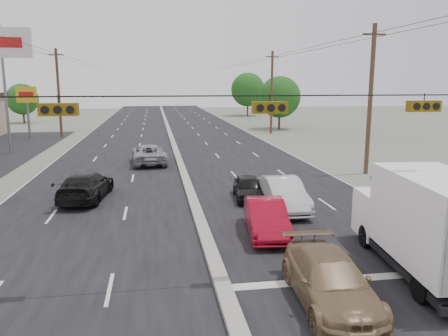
{
  "coord_description": "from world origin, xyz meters",
  "views": [
    {
      "loc": [
        -1.92,
        -12.68,
        6.16
      ],
      "look_at": [
        1.32,
        7.41,
        2.2
      ],
      "focal_mm": 35.0,
      "sensor_mm": 36.0,
      "label": 1
    }
  ],
  "objects_px": {
    "utility_pole_right_b": "(370,99)",
    "queue_car_d": "(408,202)",
    "box_truck": "(426,222)",
    "queue_car_a": "(248,188)",
    "oncoming_near": "(86,186)",
    "tree_right_mid": "(280,97)",
    "tree_left_far": "(22,99)",
    "tree_right_far": "(248,90)",
    "tan_sedan": "(330,281)",
    "pole_sign_far": "(27,99)",
    "utility_pole_left_c": "(59,93)",
    "queue_car_b": "(283,194)",
    "red_sedan": "(266,218)",
    "oncoming_far": "(149,154)",
    "utility_pole_right_c": "(272,92)",
    "pole_sign_billboard": "(1,51)"
  },
  "relations": [
    {
      "from": "utility_pole_left_c",
      "to": "utility_pole_right_b",
      "type": "height_order",
      "value": "same"
    },
    {
      "from": "utility_pole_left_c",
      "to": "box_truck",
      "type": "bearing_deg",
      "value": -64.58
    },
    {
      "from": "queue_car_a",
      "to": "oncoming_near",
      "type": "distance_m",
      "value": 8.72
    },
    {
      "from": "utility_pole_left_c",
      "to": "tree_right_far",
      "type": "relative_size",
      "value": 1.23
    },
    {
      "from": "tree_right_mid",
      "to": "queue_car_a",
      "type": "xyz_separation_m",
      "value": [
        -12.0,
        -35.36,
        -3.71
      ]
    },
    {
      "from": "queue_car_d",
      "to": "oncoming_far",
      "type": "height_order",
      "value": "oncoming_far"
    },
    {
      "from": "utility_pole_left_c",
      "to": "tree_right_mid",
      "type": "distance_m",
      "value": 27.96
    },
    {
      "from": "tree_right_mid",
      "to": "tree_left_far",
      "type": "bearing_deg",
      "value": 157.93
    },
    {
      "from": "queue_car_b",
      "to": "oncoming_far",
      "type": "relative_size",
      "value": 0.88
    },
    {
      "from": "pole_sign_billboard",
      "to": "box_truck",
      "type": "distance_m",
      "value": 36.12
    },
    {
      "from": "pole_sign_far",
      "to": "tree_right_mid",
      "type": "bearing_deg",
      "value": 9.16
    },
    {
      "from": "box_truck",
      "to": "queue_car_d",
      "type": "relative_size",
      "value": 1.34
    },
    {
      "from": "pole_sign_billboard",
      "to": "tan_sedan",
      "type": "bearing_deg",
      "value": -59.88
    },
    {
      "from": "box_truck",
      "to": "oncoming_near",
      "type": "height_order",
      "value": "box_truck"
    },
    {
      "from": "pole_sign_far",
      "to": "tree_left_far",
      "type": "height_order",
      "value": "tree_left_far"
    },
    {
      "from": "box_truck",
      "to": "queue_car_b",
      "type": "height_order",
      "value": "box_truck"
    },
    {
      "from": "red_sedan",
      "to": "pole_sign_far",
      "type": "bearing_deg",
      "value": 124.01
    },
    {
      "from": "pole_sign_far",
      "to": "oncoming_near",
      "type": "relative_size",
      "value": 1.16
    },
    {
      "from": "queue_car_b",
      "to": "red_sedan",
      "type": "bearing_deg",
      "value": -115.94
    },
    {
      "from": "tree_right_far",
      "to": "red_sedan",
      "type": "height_order",
      "value": "tree_right_far"
    },
    {
      "from": "tree_left_far",
      "to": "red_sedan",
      "type": "relative_size",
      "value": 1.41
    },
    {
      "from": "tree_right_mid",
      "to": "box_truck",
      "type": "xyz_separation_m",
      "value": [
        -8.32,
        -45.37,
        -2.59
      ]
    },
    {
      "from": "utility_pole_left_c",
      "to": "red_sedan",
      "type": "xyz_separation_m",
      "value": [
        15.03,
        -35.94,
        -4.39
      ]
    },
    {
      "from": "red_sedan",
      "to": "tree_right_mid",
      "type": "bearing_deg",
      "value": 79.79
    },
    {
      "from": "tree_right_far",
      "to": "oncoming_far",
      "type": "distance_m",
      "value": 52.3
    },
    {
      "from": "utility_pole_left_c",
      "to": "tree_left_far",
      "type": "bearing_deg",
      "value": 115.41
    },
    {
      "from": "pole_sign_far",
      "to": "red_sedan",
      "type": "xyz_separation_m",
      "value": [
        18.53,
        -35.94,
        -3.7
      ]
    },
    {
      "from": "utility_pole_right_c",
      "to": "queue_car_a",
      "type": "xyz_separation_m",
      "value": [
        -9.5,
        -30.36,
        -4.48
      ]
    },
    {
      "from": "utility_pole_right_c",
      "to": "queue_car_b",
      "type": "distance_m",
      "value": 33.88
    },
    {
      "from": "tree_right_far",
      "to": "tan_sedan",
      "type": "distance_m",
      "value": 73.2
    },
    {
      "from": "tree_right_mid",
      "to": "queue_car_d",
      "type": "xyz_separation_m",
      "value": [
        -5.4,
        -39.81,
        -3.59
      ]
    },
    {
      "from": "tree_left_far",
      "to": "oncoming_near",
      "type": "height_order",
      "value": "tree_left_far"
    },
    {
      "from": "pole_sign_billboard",
      "to": "tree_right_far",
      "type": "height_order",
      "value": "pole_sign_billboard"
    },
    {
      "from": "pole_sign_far",
      "to": "queue_car_b",
      "type": "height_order",
      "value": "pole_sign_far"
    },
    {
      "from": "tree_left_far",
      "to": "queue_car_a",
      "type": "height_order",
      "value": "tree_left_far"
    },
    {
      "from": "queue_car_d",
      "to": "oncoming_near",
      "type": "xyz_separation_m",
      "value": [
        -15.22,
        5.76,
        0.0
      ]
    },
    {
      "from": "utility_pole_right_b",
      "to": "queue_car_d",
      "type": "height_order",
      "value": "utility_pole_right_b"
    },
    {
      "from": "utility_pole_left_c",
      "to": "oncoming_near",
      "type": "relative_size",
      "value": 1.93
    },
    {
      "from": "tan_sedan",
      "to": "queue_car_b",
      "type": "height_order",
      "value": "queue_car_b"
    },
    {
      "from": "utility_pole_left_c",
      "to": "pole_sign_billboard",
      "type": "xyz_separation_m",
      "value": [
        -2.0,
        -12.0,
        3.76
      ]
    },
    {
      "from": "queue_car_d",
      "to": "oncoming_near",
      "type": "relative_size",
      "value": 0.99
    },
    {
      "from": "pole_sign_far",
      "to": "tan_sedan",
      "type": "bearing_deg",
      "value": -65.78
    },
    {
      "from": "tan_sedan",
      "to": "oncoming_far",
      "type": "height_order",
      "value": "oncoming_far"
    },
    {
      "from": "utility_pole_right_b",
      "to": "tree_right_mid",
      "type": "xyz_separation_m",
      "value": [
        2.5,
        30.0,
        -0.77
      ]
    },
    {
      "from": "tree_right_far",
      "to": "queue_car_b",
      "type": "bearing_deg",
      "value": -100.61
    },
    {
      "from": "queue_car_d",
      "to": "tan_sedan",
      "type": "bearing_deg",
      "value": -126.7
    },
    {
      "from": "box_truck",
      "to": "oncoming_near",
      "type": "bearing_deg",
      "value": 143.57
    },
    {
      "from": "tree_left_far",
      "to": "tan_sedan",
      "type": "distance_m",
      "value": 66.74
    },
    {
      "from": "box_truck",
      "to": "queue_car_a",
      "type": "relative_size",
      "value": 1.89
    },
    {
      "from": "queue_car_d",
      "to": "queue_car_b",
      "type": "bearing_deg",
      "value": 164.36
    }
  ]
}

